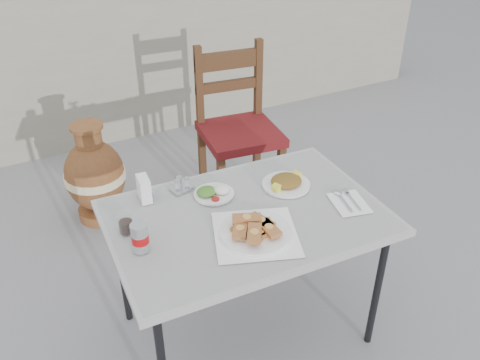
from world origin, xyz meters
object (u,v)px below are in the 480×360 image
cafe_table (246,223)px  terracotta_urn (95,176)px  salad_rice_plate (214,192)px  soda_can (140,237)px  pide_plate (256,228)px  condiment_caddy (181,185)px  napkin_holder (144,189)px  salad_chopped_plate (286,182)px  chair (238,128)px  cola_glass (126,224)px

cafe_table → terracotta_urn: (-0.38, 1.29, -0.35)m
salad_rice_plate → soda_can: size_ratio=1.51×
pide_plate → condiment_caddy: size_ratio=4.02×
cafe_table → salad_rice_plate: salad_rice_plate is taller
napkin_holder → pide_plate: bearing=-50.1°
cafe_table → salad_chopped_plate: salad_chopped_plate is taller
salad_rice_plate → salad_chopped_plate: (0.33, -0.09, 0.00)m
soda_can → condiment_caddy: bearing=47.1°
napkin_holder → chair: 1.14m
soda_can → cola_glass: bearing=97.1°
cafe_table → soda_can: size_ratio=9.96×
cafe_table → soda_can: soda_can is taller
pide_plate → condiment_caddy: same height
soda_can → terracotta_urn: 1.39m
cola_glass → salad_rice_plate: bearing=10.1°
soda_can → salad_chopped_plate: bearing=9.5°
pide_plate → salad_chopped_plate: pide_plate is taller
cola_glass → condiment_caddy: (0.32, 0.19, -0.02)m
salad_rice_plate → chair: 1.03m
salad_chopped_plate → pide_plate: bearing=-140.6°
pide_plate → salad_chopped_plate: size_ratio=1.91×
salad_rice_plate → napkin_holder: 0.31m
cafe_table → salad_rice_plate: 0.22m
cola_glass → chair: 1.37m
soda_can → condiment_caddy: soda_can is taller
salad_chopped_plate → terracotta_urn: 1.41m
cafe_table → soda_can: 0.49m
chair → terracotta_urn: (-0.89, 0.25, -0.24)m
salad_chopped_plate → cola_glass: (-0.76, 0.01, 0.02)m
cafe_table → condiment_caddy: condiment_caddy is taller
napkin_holder → condiment_caddy: (0.17, -0.00, -0.03)m
salad_rice_plate → salad_chopped_plate: salad_chopped_plate is taller
cafe_table → salad_rice_plate: bearing=107.3°
cola_glass → terracotta_urn: (0.11, 1.17, -0.44)m
napkin_holder → condiment_caddy: size_ratio=1.06×
cafe_table → condiment_caddy: size_ratio=11.28×
terracotta_urn → salad_rice_plate: bearing=-73.7°
salad_chopped_plate → soda_can: soda_can is taller
salad_rice_plate → napkin_holder: napkin_holder is taller
cafe_table → napkin_holder: size_ratio=10.68×
napkin_holder → terracotta_urn: bearing=97.3°
soda_can → terracotta_urn: bearing=86.0°
cafe_table → salad_rice_plate: (-0.06, 0.20, 0.07)m
salad_rice_plate → terracotta_urn: (-0.32, 1.09, -0.42)m
salad_rice_plate → terracotta_urn: salad_rice_plate is taller
salad_rice_plate → chair: chair is taller
soda_can → terracotta_urn: (0.09, 1.30, -0.46)m
condiment_caddy → salad_chopped_plate: bearing=-23.9°
condiment_caddy → salad_rice_plate: bearing=-44.4°
salad_rice_plate → salad_chopped_plate: bearing=-14.7°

